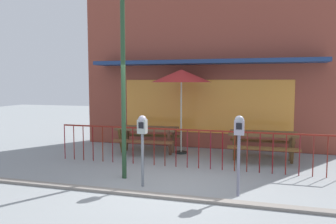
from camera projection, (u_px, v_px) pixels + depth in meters
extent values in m
plane|color=gray|center=(169.00, 189.00, 6.64)|extent=(40.00, 40.00, 0.00)
cube|color=#481F1B|center=(206.00, 146.00, 10.97)|extent=(8.28, 0.54, 0.01)
cube|color=brown|center=(207.00, 55.00, 10.70)|extent=(8.28, 0.50, 5.97)
cube|color=orange|center=(205.00, 106.00, 10.60)|extent=(5.38, 0.02, 1.70)
cube|color=navy|center=(203.00, 62.00, 10.10)|extent=(7.04, 0.81, 0.12)
cube|color=maroon|center=(187.00, 130.00, 8.18)|extent=(6.96, 0.04, 0.04)
cylinder|color=maroon|center=(65.00, 142.00, 9.17)|extent=(0.02, 0.02, 0.95)
cylinder|color=maroon|center=(74.00, 142.00, 9.09)|extent=(0.02, 0.02, 0.95)
cylinder|color=maroon|center=(83.00, 143.00, 9.02)|extent=(0.02, 0.02, 0.95)
cylinder|color=maroon|center=(93.00, 143.00, 8.94)|extent=(0.02, 0.02, 0.95)
cylinder|color=maroon|center=(103.00, 144.00, 8.86)|extent=(0.02, 0.02, 0.95)
cylinder|color=maroon|center=(113.00, 145.00, 8.78)|extent=(0.02, 0.02, 0.95)
cylinder|color=maroon|center=(123.00, 145.00, 8.70)|extent=(0.02, 0.02, 0.95)
cylinder|color=maroon|center=(133.00, 146.00, 8.62)|extent=(0.02, 0.02, 0.95)
cylinder|color=maroon|center=(143.00, 146.00, 8.54)|extent=(0.02, 0.02, 0.95)
cylinder|color=maroon|center=(154.00, 147.00, 8.46)|extent=(0.02, 0.02, 0.95)
cylinder|color=maroon|center=(165.00, 148.00, 8.38)|extent=(0.02, 0.02, 0.95)
cylinder|color=maroon|center=(176.00, 148.00, 8.30)|extent=(0.02, 0.02, 0.95)
cylinder|color=maroon|center=(187.00, 149.00, 8.23)|extent=(0.02, 0.02, 0.95)
cylinder|color=maroon|center=(199.00, 149.00, 8.15)|extent=(0.02, 0.02, 0.95)
cylinder|color=maroon|center=(211.00, 150.00, 8.07)|extent=(0.02, 0.02, 0.95)
cylinder|color=maroon|center=(222.00, 151.00, 7.99)|extent=(0.02, 0.02, 0.95)
cylinder|color=maroon|center=(235.00, 151.00, 7.91)|extent=(0.02, 0.02, 0.95)
cylinder|color=maroon|center=(247.00, 152.00, 7.83)|extent=(0.02, 0.02, 0.95)
cylinder|color=maroon|center=(260.00, 153.00, 7.75)|extent=(0.02, 0.02, 0.95)
cylinder|color=maroon|center=(273.00, 154.00, 7.67)|extent=(0.02, 0.02, 0.95)
cylinder|color=maroon|center=(286.00, 154.00, 7.59)|extent=(0.02, 0.02, 0.95)
cylinder|color=maroon|center=(300.00, 155.00, 7.51)|extent=(0.02, 0.02, 0.95)
cylinder|color=maroon|center=(313.00, 156.00, 7.43)|extent=(0.02, 0.02, 0.95)
cylinder|color=maroon|center=(327.00, 157.00, 7.36)|extent=(0.02, 0.02, 0.95)
cube|color=brown|center=(147.00, 128.00, 9.93)|extent=(1.84, 0.86, 0.07)
cube|color=brown|center=(142.00, 142.00, 9.42)|extent=(1.81, 0.36, 0.05)
cube|color=brown|center=(152.00, 135.00, 10.49)|extent=(1.81, 0.36, 0.05)
cube|color=brown|center=(121.00, 141.00, 9.85)|extent=(0.09, 0.35, 0.78)
cube|color=brown|center=(127.00, 138.00, 10.39)|extent=(0.09, 0.35, 0.78)
cube|color=brown|center=(169.00, 143.00, 9.53)|extent=(0.09, 0.35, 0.78)
cube|color=brown|center=(173.00, 140.00, 10.07)|extent=(0.09, 0.35, 0.78)
cube|color=brown|center=(263.00, 134.00, 8.95)|extent=(1.82, 0.81, 0.07)
cube|color=brown|center=(263.00, 148.00, 8.44)|extent=(1.81, 0.31, 0.05)
cube|color=brown|center=(262.00, 141.00, 9.50)|extent=(1.81, 0.31, 0.05)
cube|color=#504324|center=(234.00, 148.00, 8.89)|extent=(0.08, 0.35, 0.78)
cube|color=#513422|center=(235.00, 144.00, 9.43)|extent=(0.08, 0.35, 0.78)
cube|color=brown|center=(293.00, 151.00, 8.53)|extent=(0.08, 0.35, 0.78)
cube|color=brown|center=(290.00, 146.00, 9.07)|extent=(0.08, 0.35, 0.78)
cylinder|color=black|center=(181.00, 152.00, 9.93)|extent=(0.36, 0.36, 0.05)
cylinder|color=beige|center=(181.00, 113.00, 9.82)|extent=(0.04, 0.04, 2.45)
cone|color=#AE2726|center=(181.00, 76.00, 9.72)|extent=(1.78, 1.78, 0.38)
cylinder|color=slate|center=(143.00, 160.00, 6.74)|extent=(0.06, 0.06, 1.09)
cube|color=#939B97|center=(142.00, 127.00, 6.68)|extent=(0.18, 0.14, 0.28)
sphere|color=#93919E|center=(142.00, 120.00, 6.67)|extent=(0.17, 0.17, 0.17)
cube|color=black|center=(141.00, 125.00, 6.61)|extent=(0.11, 0.01, 0.12)
cylinder|color=slate|center=(238.00, 166.00, 6.16)|extent=(0.06, 0.06, 1.16)
cube|color=#928CA0|center=(239.00, 127.00, 6.09)|extent=(0.18, 0.14, 0.27)
sphere|color=gray|center=(239.00, 120.00, 6.08)|extent=(0.17, 0.17, 0.17)
cube|color=black|center=(239.00, 126.00, 6.02)|extent=(0.11, 0.01, 0.12)
cylinder|color=#234328|center=(123.00, 91.00, 7.19)|extent=(0.10, 0.10, 3.88)
cube|color=gray|center=(161.00, 197.00, 6.14)|extent=(11.59, 0.20, 0.11)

